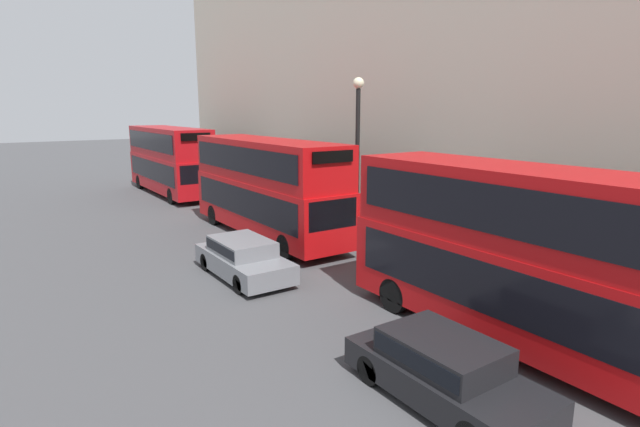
# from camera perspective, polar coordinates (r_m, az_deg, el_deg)

# --- Properties ---
(bus_leading) EXTENTS (2.59, 11.42, 4.42)m
(bus_leading) POSITION_cam_1_polar(r_m,az_deg,el_deg) (12.55, 25.57, -4.73)
(bus_leading) COLOR #B20C0F
(bus_leading) RESTS_ON ground
(bus_second_in_queue) EXTENTS (2.59, 10.33, 4.43)m
(bus_second_in_queue) POSITION_cam_1_polar(r_m,az_deg,el_deg) (22.69, -6.11, 3.39)
(bus_second_in_queue) COLOR #B20C0F
(bus_second_in_queue) RESTS_ON ground
(bus_third_in_queue) EXTENTS (2.59, 10.51, 4.53)m
(bus_third_in_queue) POSITION_cam_1_polar(r_m,az_deg,el_deg) (35.46, -16.85, 6.10)
(bus_third_in_queue) COLOR #A80F14
(bus_third_in_queue) RESTS_ON ground
(car_dark_sedan) EXTENTS (1.81, 4.25, 1.34)m
(car_dark_sedan) POSITION_cam_1_polar(r_m,az_deg,el_deg) (10.69, 13.98, -16.78)
(car_dark_sedan) COLOR black
(car_dark_sedan) RESTS_ON ground
(car_hatchback) EXTENTS (1.86, 4.41, 1.35)m
(car_hatchback) POSITION_cam_1_polar(r_m,az_deg,el_deg) (17.62, -8.79, -4.92)
(car_hatchback) COLOR slate
(car_hatchback) RESTS_ON ground
(street_lamp) EXTENTS (0.44, 0.44, 6.98)m
(street_lamp) POSITION_cam_1_polar(r_m,az_deg,el_deg) (20.34, 4.30, 7.64)
(street_lamp) COLOR black
(street_lamp) RESTS_ON ground
(pedestrian) EXTENTS (0.36, 0.36, 1.78)m
(pedestrian) POSITION_cam_1_polar(r_m,az_deg,el_deg) (36.66, -12.29, 3.89)
(pedestrian) COLOR #26262D
(pedestrian) RESTS_ON ground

